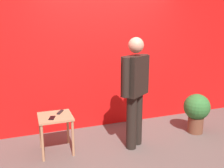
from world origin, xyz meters
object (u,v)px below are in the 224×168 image
(standing_person, at_px, (135,88))
(tv_remote, at_px, (60,112))
(side_table, at_px, (55,122))
(potted_plant, at_px, (197,110))
(cell_phone, at_px, (52,118))

(standing_person, bearing_deg, tv_remote, 162.71)
(side_table, bearing_deg, potted_plant, -3.76)
(standing_person, distance_m, tv_remote, 1.16)
(standing_person, xyz_separation_m, tv_remote, (-1.05, 0.33, -0.36))
(side_table, bearing_deg, standing_person, -11.11)
(cell_phone, distance_m, tv_remote, 0.24)
(standing_person, distance_m, side_table, 1.25)
(standing_person, bearing_deg, potted_plant, 3.27)
(side_table, height_order, potted_plant, potted_plant)
(cell_phone, relative_size, tv_remote, 0.85)
(standing_person, relative_size, tv_remote, 9.69)
(side_table, xyz_separation_m, cell_phone, (-0.05, -0.09, 0.10))
(tv_remote, height_order, potted_plant, potted_plant)
(cell_phone, xyz_separation_m, potted_plant, (2.40, -0.07, -0.15))
(standing_person, height_order, tv_remote, standing_person)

